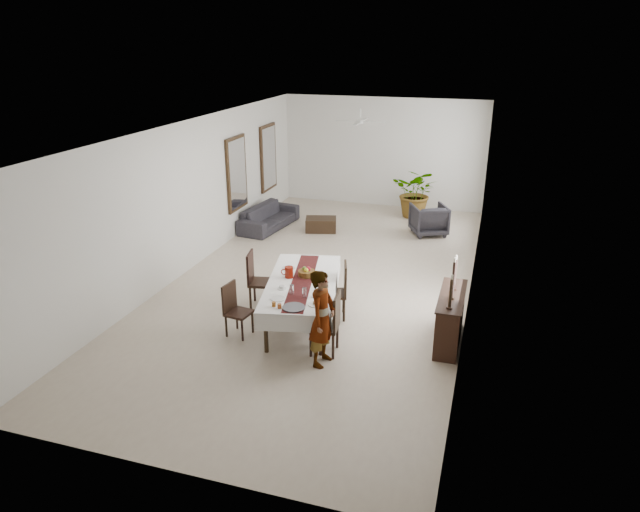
# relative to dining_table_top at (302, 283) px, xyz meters

# --- Properties ---
(floor) EXTENTS (6.00, 12.00, 0.00)m
(floor) POSITION_rel_dining_table_top_xyz_m (-0.18, 1.90, -0.74)
(floor) COLOR beige
(floor) RESTS_ON ground
(ceiling) EXTENTS (6.00, 12.00, 0.02)m
(ceiling) POSITION_rel_dining_table_top_xyz_m (-0.18, 1.90, 2.46)
(ceiling) COLOR white
(ceiling) RESTS_ON wall_back
(wall_back) EXTENTS (6.00, 0.02, 3.20)m
(wall_back) POSITION_rel_dining_table_top_xyz_m (-0.18, 7.90, 0.86)
(wall_back) COLOR silver
(wall_back) RESTS_ON floor
(wall_front) EXTENTS (6.00, 0.02, 3.20)m
(wall_front) POSITION_rel_dining_table_top_xyz_m (-0.18, -4.10, 0.86)
(wall_front) COLOR silver
(wall_front) RESTS_ON floor
(wall_left) EXTENTS (0.02, 12.00, 3.20)m
(wall_left) POSITION_rel_dining_table_top_xyz_m (-3.18, 1.90, 0.86)
(wall_left) COLOR silver
(wall_left) RESTS_ON floor
(wall_right) EXTENTS (0.02, 12.00, 3.20)m
(wall_right) POSITION_rel_dining_table_top_xyz_m (2.82, 1.90, 0.86)
(wall_right) COLOR silver
(wall_right) RESTS_ON floor
(dining_table_top) EXTENTS (1.49, 2.59, 0.05)m
(dining_table_top) POSITION_rel_dining_table_top_xyz_m (0.00, 0.00, 0.00)
(dining_table_top) COLOR black
(dining_table_top) RESTS_ON table_leg_fl
(table_leg_fl) EXTENTS (0.08, 0.08, 0.71)m
(table_leg_fl) POSITION_rel_dining_table_top_xyz_m (-0.20, -1.22, -0.38)
(table_leg_fl) COLOR black
(table_leg_fl) RESTS_ON floor
(table_leg_fr) EXTENTS (0.08, 0.08, 0.71)m
(table_leg_fr) POSITION_rel_dining_table_top_xyz_m (0.67, -1.04, -0.38)
(table_leg_fr) COLOR black
(table_leg_fr) RESTS_ON floor
(table_leg_bl) EXTENTS (0.08, 0.08, 0.71)m
(table_leg_bl) POSITION_rel_dining_table_top_xyz_m (-0.67, 1.04, -0.38)
(table_leg_bl) COLOR black
(table_leg_bl) RESTS_ON floor
(table_leg_br) EXTENTS (0.08, 0.08, 0.71)m
(table_leg_br) POSITION_rel_dining_table_top_xyz_m (0.20, 1.22, -0.38)
(table_leg_br) COLOR black
(table_leg_br) RESTS_ON floor
(tablecloth_top) EXTENTS (1.71, 2.81, 0.01)m
(tablecloth_top) POSITION_rel_dining_table_top_xyz_m (0.00, 0.00, 0.03)
(tablecloth_top) COLOR white
(tablecloth_top) RESTS_ON dining_table_top
(tablecloth_drape_left) EXTENTS (0.55, 2.57, 0.30)m
(tablecloth_drape_left) POSITION_rel_dining_table_top_xyz_m (-0.58, -0.12, -0.12)
(tablecloth_drape_left) COLOR white
(tablecloth_drape_left) RESTS_ON dining_table_top
(tablecloth_drape_right) EXTENTS (0.55, 2.57, 0.30)m
(tablecloth_drape_right) POSITION_rel_dining_table_top_xyz_m (0.58, 0.12, -0.12)
(tablecloth_drape_right) COLOR silver
(tablecloth_drape_right) RESTS_ON dining_table_top
(tablecloth_drape_near) EXTENTS (1.17, 0.25, 0.30)m
(tablecloth_drape_near) POSITION_rel_dining_table_top_xyz_m (0.27, -1.28, -0.12)
(tablecloth_drape_near) COLOR silver
(tablecloth_drape_near) RESTS_ON dining_table_top
(tablecloth_drape_far) EXTENTS (1.17, 0.25, 0.30)m
(tablecloth_drape_far) POSITION_rel_dining_table_top_xyz_m (-0.27, 1.28, -0.12)
(tablecloth_drape_far) COLOR white
(tablecloth_drape_far) RESTS_ON dining_table_top
(table_runner) EXTENTS (0.87, 2.56, 0.00)m
(table_runner) POSITION_rel_dining_table_top_xyz_m (0.00, 0.00, 0.04)
(table_runner) COLOR #511717
(table_runner) RESTS_ON tablecloth_top
(red_pitcher) EXTENTS (0.18, 0.18, 0.20)m
(red_pitcher) POSITION_rel_dining_table_top_xyz_m (-0.28, 0.10, 0.14)
(red_pitcher) COLOR maroon
(red_pitcher) RESTS_ON tablecloth_top
(pitcher_handle) EXTENTS (0.12, 0.04, 0.12)m
(pitcher_handle) POSITION_rel_dining_table_top_xyz_m (-0.36, 0.08, 0.14)
(pitcher_handle) COLOR maroon
(pitcher_handle) RESTS_ON red_pitcher
(wine_glass_near) EXTENTS (0.07, 0.07, 0.17)m
(wine_glass_near) POSITION_rel_dining_table_top_xyz_m (0.25, -0.62, 0.12)
(wine_glass_near) COLOR white
(wine_glass_near) RESTS_ON tablecloth_top
(wine_glass_mid) EXTENTS (0.07, 0.07, 0.17)m
(wine_glass_mid) POSITION_rel_dining_table_top_xyz_m (0.01, -0.57, 0.12)
(wine_glass_mid) COLOR white
(wine_glass_mid) RESTS_ON tablecloth_top
(teacup_right) EXTENTS (0.09, 0.09, 0.06)m
(teacup_right) POSITION_rel_dining_table_top_xyz_m (0.42, -0.53, 0.07)
(teacup_right) COLOR white
(teacup_right) RESTS_ON saucer_right
(saucer_right) EXTENTS (0.15, 0.15, 0.01)m
(saucer_right) POSITION_rel_dining_table_top_xyz_m (0.42, -0.53, 0.04)
(saucer_right) COLOR white
(saucer_right) RESTS_ON tablecloth_top
(teacup_left) EXTENTS (0.09, 0.09, 0.06)m
(teacup_left) POSITION_rel_dining_table_top_xyz_m (-0.23, -0.41, 0.07)
(teacup_left) COLOR silver
(teacup_left) RESTS_ON saucer_left
(saucer_left) EXTENTS (0.15, 0.15, 0.01)m
(saucer_left) POSITION_rel_dining_table_top_xyz_m (-0.23, -0.41, 0.04)
(saucer_left) COLOR silver
(saucer_left) RESTS_ON tablecloth_top
(plate_near_right) EXTENTS (0.24, 0.24, 0.02)m
(plate_near_right) POSITION_rel_dining_table_top_xyz_m (0.51, -0.83, 0.04)
(plate_near_right) COLOR white
(plate_near_right) RESTS_ON tablecloth_top
(bread_near_right) EXTENTS (0.09, 0.09, 0.09)m
(bread_near_right) POSITION_rel_dining_table_top_xyz_m (0.51, -0.83, 0.07)
(bread_near_right) COLOR tan
(bread_near_right) RESTS_ON plate_near_right
(plate_near_left) EXTENTS (0.24, 0.24, 0.02)m
(plate_near_left) POSITION_rel_dining_table_top_xyz_m (-0.14, -0.81, 0.04)
(plate_near_left) COLOR silver
(plate_near_left) RESTS_ON tablecloth_top
(plate_far_left) EXTENTS (0.24, 0.24, 0.02)m
(plate_far_left) POSITION_rel_dining_table_top_xyz_m (-0.43, 0.48, 0.04)
(plate_far_left) COLOR silver
(plate_far_left) RESTS_ON tablecloth_top
(serving_tray) EXTENTS (0.37, 0.37, 0.02)m
(serving_tray) POSITION_rel_dining_table_top_xyz_m (0.22, -1.04, 0.05)
(serving_tray) COLOR #3C3D41
(serving_tray) RESTS_ON tablecloth_top
(jam_jar_a) EXTENTS (0.06, 0.06, 0.08)m
(jam_jar_a) POSITION_rel_dining_table_top_xyz_m (0.01, -1.12, 0.07)
(jam_jar_a) COLOR brown
(jam_jar_a) RESTS_ON tablecloth_top
(jam_jar_b) EXTENTS (0.06, 0.06, 0.08)m
(jam_jar_b) POSITION_rel_dining_table_top_xyz_m (-0.11, -1.08, 0.07)
(jam_jar_b) COLOR brown
(jam_jar_b) RESTS_ON tablecloth_top
(fruit_basket) EXTENTS (0.30, 0.30, 0.10)m
(fruit_basket) POSITION_rel_dining_table_top_xyz_m (-0.00, 0.26, 0.09)
(fruit_basket) COLOR brown
(fruit_basket) RESTS_ON tablecloth_top
(fruit_red) EXTENTS (0.09, 0.09, 0.09)m
(fruit_red) POSITION_rel_dining_table_top_xyz_m (0.02, 0.28, 0.16)
(fruit_red) COLOR #AA1124
(fruit_red) RESTS_ON fruit_basket
(fruit_green) EXTENTS (0.08, 0.08, 0.08)m
(fruit_green) POSITION_rel_dining_table_top_xyz_m (-0.05, 0.28, 0.16)
(fruit_green) COLOR #577523
(fruit_green) RESTS_ON fruit_basket
(fruit_yellow) EXTENTS (0.09, 0.09, 0.09)m
(fruit_yellow) POSITION_rel_dining_table_top_xyz_m (0.01, 0.21, 0.16)
(fruit_yellow) COLOR yellow
(fruit_yellow) RESTS_ON fruit_basket
(chair_right_near_seat) EXTENTS (0.48, 0.48, 0.05)m
(chair_right_near_seat) POSITION_rel_dining_table_top_xyz_m (0.70, -0.95, -0.27)
(chair_right_near_seat) COLOR black
(chair_right_near_seat) RESTS_ON chair_right_near_leg_fl
(chair_right_near_leg_fl) EXTENTS (0.05, 0.05, 0.44)m
(chair_right_near_leg_fl) POSITION_rel_dining_table_top_xyz_m (0.90, -1.11, -0.52)
(chair_right_near_leg_fl) COLOR black
(chair_right_near_leg_fl) RESTS_ON floor
(chair_right_near_leg_fr) EXTENTS (0.05, 0.05, 0.44)m
(chair_right_near_leg_fr) POSITION_rel_dining_table_top_xyz_m (0.87, -0.75, -0.52)
(chair_right_near_leg_fr) COLOR black
(chair_right_near_leg_fr) RESTS_ON floor
(chair_right_near_leg_bl) EXTENTS (0.05, 0.05, 0.44)m
(chair_right_near_leg_bl) POSITION_rel_dining_table_top_xyz_m (0.53, -1.14, -0.52)
(chair_right_near_leg_bl) COLOR black
(chair_right_near_leg_bl) RESTS_ON floor
(chair_right_near_leg_br) EXTENTS (0.05, 0.05, 0.44)m
(chair_right_near_leg_br) POSITION_rel_dining_table_top_xyz_m (0.50, -0.78, -0.52)
(chair_right_near_leg_br) COLOR black
(chair_right_near_leg_br) RESTS_ON floor
(chair_right_near_back) EXTENTS (0.08, 0.45, 0.57)m
(chair_right_near_back) POSITION_rel_dining_table_top_xyz_m (0.90, -0.93, 0.03)
(chair_right_near_back) COLOR black
(chair_right_near_back) RESTS_ON chair_right_near_seat
(chair_right_far_seat) EXTENTS (0.55, 0.55, 0.05)m
(chair_right_far_seat) POSITION_rel_dining_table_top_xyz_m (0.50, 0.31, -0.27)
(chair_right_far_seat) COLOR black
(chair_right_far_seat) RESTS_ON chair_right_far_leg_fl
(chair_right_far_leg_fl) EXTENTS (0.06, 0.06, 0.44)m
(chair_right_far_leg_fl) POSITION_rel_dining_table_top_xyz_m (0.73, 0.19, -0.52)
(chair_right_far_leg_fl) COLOR black
(chair_right_far_leg_fl) RESTS_ON floor
(chair_right_far_leg_fr) EXTENTS (0.06, 0.06, 0.44)m
(chair_right_far_leg_fr) POSITION_rel_dining_table_top_xyz_m (0.63, 0.53, -0.52)
(chair_right_far_leg_fr) COLOR black
(chair_right_far_leg_fr) RESTS_ON floor
(chair_right_far_leg_bl) EXTENTS (0.06, 0.06, 0.44)m
(chair_right_far_leg_bl) POSITION_rel_dining_table_top_xyz_m (0.38, 0.08, -0.52)
(chair_right_far_leg_bl) COLOR black
(chair_right_far_leg_bl) RESTS_ON floor
(chair_right_far_leg_br) EXTENTS (0.06, 0.06, 0.44)m
(chair_right_far_leg_br) POSITION_rel_dining_table_top_xyz_m (0.28, 0.43, -0.52)
(chair_right_far_leg_br) COLOR black
(chair_right_far_leg_br) RESTS_ON floor
(chair_right_far_back) EXTENTS (0.16, 0.44, 0.56)m
(chair_right_far_back) POSITION_rel_dining_table_top_xyz_m (0.70, 0.37, 0.03)
(chair_right_far_back) COLOR black
(chair_right_far_back) RESTS_ON chair_right_far_seat
(chair_left_near_seat) EXTENTS (0.45, 0.45, 0.04)m
(chair_left_near_seat) POSITION_rel_dining_table_top_xyz_m (-0.86, -0.82, -0.32)
(chair_left_near_seat) COLOR black
(chair_left_near_seat) RESTS_ON chair_left_near_leg_fl
(chair_left_near_leg_fl) EXTENTS (0.04, 0.04, 0.39)m
(chair_left_near_leg_fl) POSITION_rel_dining_table_top_xyz_m (-1.00, -0.64, -0.54)
(chair_left_near_leg_fl) COLOR black
(chair_left_near_leg_fl) RESTS_ON floor
(chair_left_near_leg_fr) EXTENTS (0.04, 0.04, 0.39)m
(chair_left_near_leg_fr) POSITION_rel_dining_table_top_xyz_m (-1.05, -0.96, -0.54)
(chair_left_near_leg_fr) COLOR black
(chair_left_near_leg_fr) RESTS_ON floor
(chair_left_near_leg_bl) EXTENTS (0.04, 0.04, 0.39)m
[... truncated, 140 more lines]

